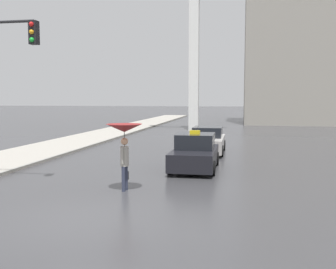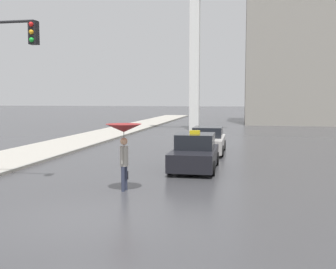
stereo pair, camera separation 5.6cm
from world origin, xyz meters
name	(u,v)px [view 1 (the left image)]	position (x,y,z in m)	size (l,w,h in m)	color
ground_plane	(83,220)	(0.00, 0.00, 0.00)	(300.00, 300.00, 0.00)	#38383A
taxi	(195,153)	(1.94, 7.65, 0.69)	(1.91, 4.06, 1.69)	black
sedan_red	(207,141)	(2.05, 12.91, 0.67)	(1.91, 4.25, 1.46)	#B7B2AD
pedestrian_with_umbrella	(124,135)	(0.11, 3.24, 1.86)	(1.18, 1.18, 2.22)	#2D3347
building_tower_near	(295,12)	(10.16, 41.03, 13.36)	(11.70, 9.63, 26.71)	gray
monument_cross	(194,18)	(-0.53, 28.28, 10.58)	(8.21, 0.90, 18.66)	white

